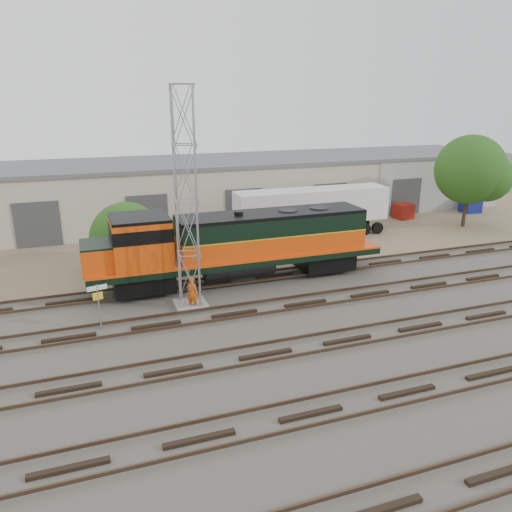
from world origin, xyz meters
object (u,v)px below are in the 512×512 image
object	(u,v)px
locomotive	(234,244)
signal_tower	(187,206)
semi_trailer	(315,207)
worker	(192,293)

from	to	relation	value
locomotive	signal_tower	size ratio (longest dim) A/B	1.57
semi_trailer	locomotive	bearing A→B (deg)	-138.35
signal_tower	semi_trailer	distance (m)	16.60
signal_tower	worker	xyz separation A→B (m)	(0.05, -0.26, -4.61)
locomotive	semi_trailer	distance (m)	12.10
signal_tower	worker	bearing A→B (deg)	-79.09
signal_tower	worker	size ratio (longest dim) A/B	6.50
locomotive	semi_trailer	xyz separation A→B (m)	(9.18, 7.89, -0.03)
locomotive	signal_tower	xyz separation A→B (m)	(-3.27, -2.66, 3.05)
worker	semi_trailer	size ratio (longest dim) A/B	0.14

